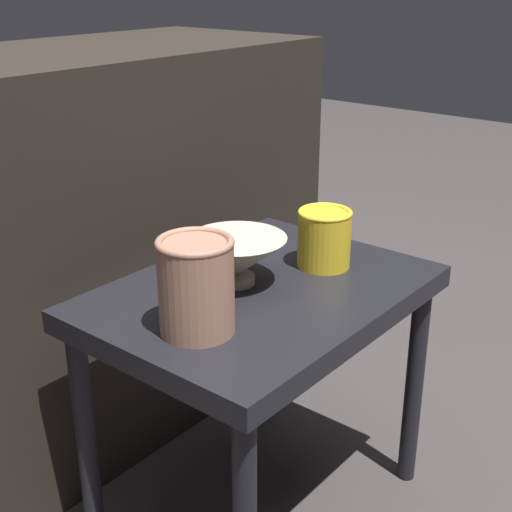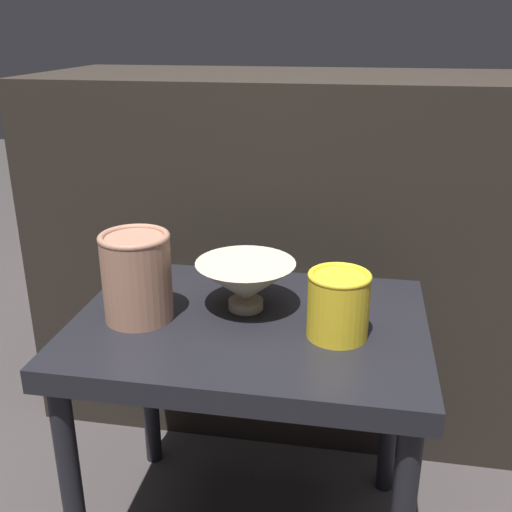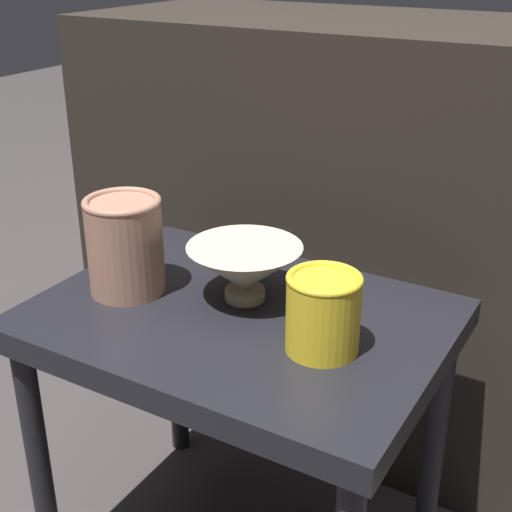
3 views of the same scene
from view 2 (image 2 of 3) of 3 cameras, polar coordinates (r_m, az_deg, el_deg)
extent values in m
cube|color=black|center=(1.04, -0.61, -7.02)|extent=(0.60, 0.44, 0.04)
cylinder|color=black|center=(1.12, -17.05, -21.13)|extent=(0.04, 0.04, 0.44)
cylinder|color=black|center=(1.38, -10.19, -11.28)|extent=(0.04, 0.04, 0.44)
cylinder|color=black|center=(1.32, 12.78, -13.37)|extent=(0.04, 0.04, 0.44)
cube|color=black|center=(1.55, 3.09, 1.00)|extent=(1.20, 0.50, 0.85)
cylinder|color=#C1B293|center=(1.07, -0.98, -4.60)|extent=(0.06, 0.06, 0.02)
cone|color=#C1B293|center=(1.05, -0.99, -2.44)|extent=(0.18, 0.18, 0.07)
cylinder|color=#996B56|center=(1.03, -11.27, -2.10)|extent=(0.12, 0.12, 0.15)
torus|color=#996B56|center=(1.00, -11.56, 1.77)|extent=(0.12, 0.12, 0.01)
cylinder|color=gold|center=(0.97, 7.83, -4.76)|extent=(0.10, 0.10, 0.11)
torus|color=gold|center=(0.95, 7.99, -1.88)|extent=(0.10, 0.10, 0.01)
camera|label=1|loc=(1.08, -72.15, 9.85)|focal=50.00mm
camera|label=3|loc=(0.34, 83.28, 9.54)|focal=50.00mm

